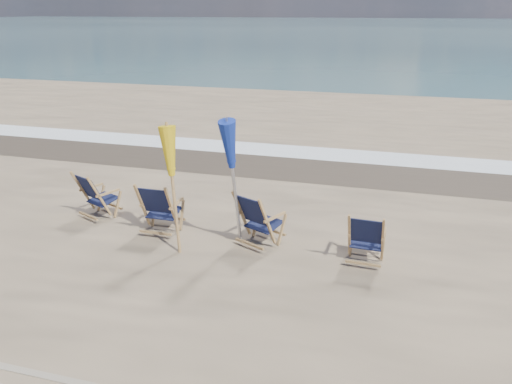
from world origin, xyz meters
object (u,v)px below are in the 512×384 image
beach_chair_1 (172,211)px  beach_chair_3 (383,242)px  umbrella_blue (234,147)px  beach_chair_2 (267,224)px  umbrella_yellow (172,159)px  beach_chair_0 (100,199)px

beach_chair_1 → beach_chair_3: beach_chair_1 is taller
beach_chair_3 → umbrella_blue: (-2.57, 0.08, 1.40)m
beach_chair_1 → beach_chair_3: bearing=177.1°
beach_chair_1 → beach_chair_3: (3.84, -0.17, -0.05)m
beach_chair_2 → umbrella_blue: 1.48m
beach_chair_1 → umbrella_yellow: size_ratio=0.48×
beach_chair_1 → umbrella_blue: size_ratio=0.44×
beach_chair_1 → beach_chair_2: 1.87m
beach_chair_1 → umbrella_blue: bearing=175.7°
beach_chair_0 → umbrella_blue: umbrella_blue is taller
beach_chair_0 → beach_chair_1: beach_chair_1 is taller
umbrella_yellow → umbrella_blue: 1.07m
beach_chair_1 → beach_chair_2: beach_chair_1 is taller
beach_chair_1 → beach_chair_3: 3.85m
beach_chair_2 → umbrella_blue: bearing=23.0°
beach_chair_2 → umbrella_blue: size_ratio=0.44×
beach_chair_0 → beach_chair_3: 5.56m
beach_chair_3 → umbrella_yellow: (-3.56, -0.29, 1.21)m
beach_chair_0 → umbrella_yellow: 2.42m
beach_chair_0 → beach_chair_2: (3.56, -0.36, 0.03)m
beach_chair_1 → umbrella_blue: (1.27, -0.09, 1.35)m
beach_chair_3 → umbrella_yellow: 3.77m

